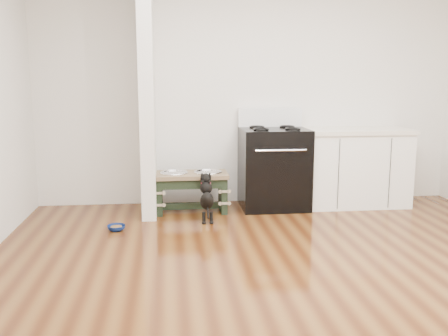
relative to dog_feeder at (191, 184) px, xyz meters
The scene contains 8 objects.
ground 2.19m from the dog_feeder, 70.79° to the right, with size 5.00×5.00×0.00m, color #411E0B.
room_shell 2.53m from the dog_feeder, 70.79° to the right, with size 5.00×5.00×5.00m.
partition_wall 1.13m from the dog_feeder, behind, with size 0.15×0.80×2.70m, color silver.
oven_range 0.98m from the dog_feeder, ahead, with size 0.76×0.69×1.14m.
cabinet_run 1.95m from the dog_feeder, ahead, with size 1.24×0.64×0.91m.
dog_feeder is the anchor object (origin of this frame).
puppy 0.40m from the dog_feeder, 68.85° to the right, with size 0.14×0.42×0.50m.
floor_bowl 1.04m from the dog_feeder, 140.36° to the right, with size 0.19×0.19×0.06m.
Camera 1 is at (-0.94, -3.43, 1.48)m, focal length 40.00 mm.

